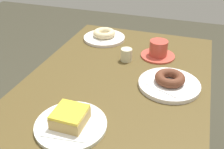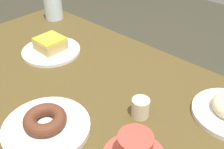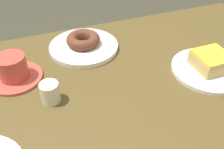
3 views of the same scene
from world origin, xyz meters
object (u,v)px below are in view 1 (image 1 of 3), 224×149
coffee_cup (158,50)px  plate_sugar_ring (104,38)px  plate_chocolate_ring (169,84)px  plate_glazed_square (71,125)px  donut_glazed_square (70,117)px  sugar_jar (126,55)px  donut_sugar_ring (104,33)px  donut_chocolate_ring (170,78)px

coffee_cup → plate_sugar_ring: bearing=-109.3°
plate_chocolate_ring → coffee_cup: 0.23m
plate_sugar_ring → plate_glazed_square: 0.62m
donut_glazed_square → plate_chocolate_ring: bearing=141.5°
plate_glazed_square → sugar_jar: (-0.43, 0.04, 0.02)m
coffee_cup → plate_glazed_square: bearing=-17.2°
donut_glazed_square → sugar_jar: (-0.43, 0.04, -0.01)m
sugar_jar → coffee_cup: bearing=122.8°
coffee_cup → donut_sugar_ring: bearing=-109.3°
donut_chocolate_ring → sugar_jar: bearing=-125.0°
coffee_cup → sugar_jar: bearing=-57.2°
donut_chocolate_ring → donut_glazed_square: size_ratio=1.17×
donut_glazed_square → coffee_cup: size_ratio=0.62×
plate_sugar_ring → donut_glazed_square: size_ratio=2.23×
plate_chocolate_ring → donut_glazed_square: 0.38m
donut_glazed_square → sugar_jar: 0.44m
plate_chocolate_ring → plate_glazed_square: 0.38m
coffee_cup → sugar_jar: 0.14m
donut_sugar_ring → plate_glazed_square: bearing=11.2°
donut_chocolate_ring → donut_glazed_square: 0.38m
plate_sugar_ring → donut_sugar_ring: 0.02m
sugar_jar → plate_glazed_square: bearing=-5.3°
plate_glazed_square → sugar_jar: sugar_jar is taller
plate_glazed_square → coffee_cup: (-0.51, 0.16, 0.02)m
plate_glazed_square → donut_glazed_square: donut_glazed_square is taller
plate_glazed_square → sugar_jar: bearing=174.7°
donut_sugar_ring → donut_chocolate_ring: (0.31, 0.36, 0.00)m
plate_sugar_ring → plate_glazed_square: bearing=11.2°
plate_chocolate_ring → donut_chocolate_ring: donut_chocolate_ring is taller
plate_sugar_ring → donut_glazed_square: bearing=11.2°
donut_sugar_ring → plate_glazed_square: donut_sugar_ring is taller
donut_chocolate_ring → coffee_cup: 0.23m
donut_glazed_square → donut_sugar_ring: bearing=-168.8°
plate_glazed_square → donut_glazed_square: 0.03m
donut_chocolate_ring → donut_sugar_ring: bearing=-131.1°
plate_glazed_square → sugar_jar: size_ratio=3.95×
plate_sugar_ring → plate_glazed_square: size_ratio=0.96×
plate_sugar_ring → plate_glazed_square: plate_sugar_ring is taller
plate_glazed_square → donut_chocolate_ring: bearing=141.5°
sugar_jar → donut_sugar_ring: bearing=-137.2°
plate_sugar_ring → donut_sugar_ring: (0.00, 0.00, 0.02)m
plate_sugar_ring → donut_glazed_square: (0.61, 0.12, 0.03)m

